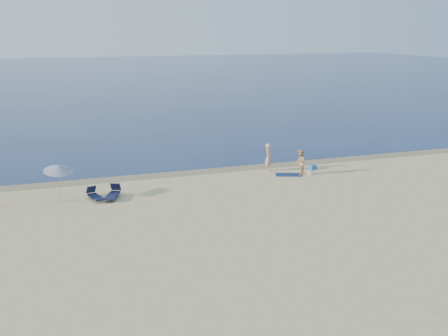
# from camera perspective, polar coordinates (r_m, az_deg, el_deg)

# --- Properties ---
(ground) EXTENTS (160.00, 160.00, 0.00)m
(ground) POSITION_cam_1_polar(r_m,az_deg,el_deg) (20.85, 17.19, -12.60)
(ground) COLOR #CFBD8A
(ground) RESTS_ON ground
(sea) EXTENTS (240.00, 160.00, 0.01)m
(sea) POSITION_cam_1_polar(r_m,az_deg,el_deg) (115.67, -13.91, 9.03)
(sea) COLOR #0C1B49
(sea) RESTS_ON ground
(wet_sand_strip) EXTENTS (240.00, 1.60, 0.00)m
(wet_sand_strip) POSITION_cam_1_polar(r_m,az_deg,el_deg) (37.18, -0.74, -0.22)
(wet_sand_strip) COLOR #847254
(wet_sand_strip) RESTS_ON ground
(person_left) EXTENTS (0.77, 0.79, 1.84)m
(person_left) POSITION_cam_1_polar(r_m,az_deg,el_deg) (36.87, 4.56, 1.08)
(person_left) COLOR tan
(person_left) RESTS_ON ground
(person_right) EXTENTS (0.96, 1.02, 1.66)m
(person_right) POSITION_cam_1_polar(r_m,az_deg,el_deg) (36.08, 7.74, 0.57)
(person_right) COLOR tan
(person_right) RESTS_ON ground
(beach_towel) EXTENTS (1.85, 1.43, 0.03)m
(beach_towel) POSITION_cam_1_polar(r_m,az_deg,el_deg) (36.19, 6.56, -0.68)
(beach_towel) COLOR #0F1D4C
(beach_towel) RESTS_ON ground
(white_bag) EXTENTS (0.35, 0.31, 0.26)m
(white_bag) POSITION_cam_1_polar(r_m,az_deg,el_deg) (36.48, 8.82, -0.45)
(white_bag) COLOR silver
(white_bag) RESTS_ON ground
(blue_cooler) EXTENTS (0.48, 0.38, 0.30)m
(blue_cooler) POSITION_cam_1_polar(r_m,az_deg,el_deg) (37.84, 9.02, 0.09)
(blue_cooler) COLOR #1E5AA3
(blue_cooler) RESTS_ON ground
(umbrella_near) EXTENTS (1.90, 1.92, 2.11)m
(umbrella_near) POSITION_cam_1_polar(r_m,az_deg,el_deg) (31.61, -16.48, -0.05)
(umbrella_near) COLOR silver
(umbrella_near) RESTS_ON ground
(lounger_left) EXTENTS (0.85, 1.63, 0.69)m
(lounger_left) POSITION_cam_1_polar(r_m,az_deg,el_deg) (31.48, -12.97, -2.75)
(lounger_left) COLOR #161A3E
(lounger_left) RESTS_ON ground
(lounger_right) EXTENTS (1.13, 1.73, 0.73)m
(lounger_right) POSITION_cam_1_polar(r_m,az_deg,el_deg) (31.57, -11.19, -2.58)
(lounger_right) COLOR #15183A
(lounger_right) RESTS_ON ground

